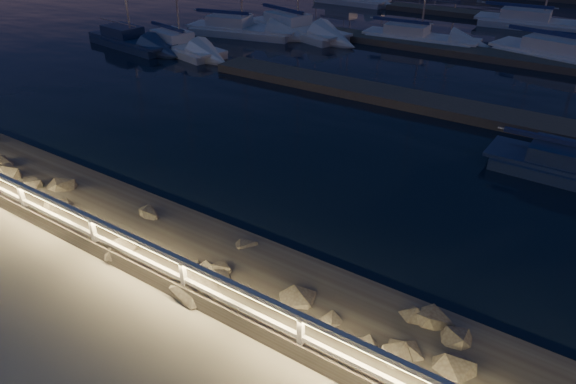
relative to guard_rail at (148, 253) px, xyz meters
The scene contains 11 objects.
ground 0.78m from the guard_rail, ahead, with size 400.00×400.00×0.00m, color gray.
harbor_water 31.27m from the guard_rail, 89.87° to the left, with size 400.00×440.00×0.60m.
guard_rail is the anchor object (origin of this frame).
floating_docks 32.52m from the guard_rail, 89.88° to the left, with size 22.00×36.00×0.40m.
sailboat_a 25.11m from the guard_rail, 140.09° to the left, with size 7.33×3.04×12.20m.
sailboat_b 23.32m from the guard_rail, 132.90° to the left, with size 7.45×3.67×12.24m.
sailboat_e 27.24m from the guard_rail, 124.31° to the left, with size 8.11×3.90×13.40m.
sailboat_f 27.96m from the guard_rail, 116.35° to the left, with size 8.83×4.76×14.51m.
sailboat_h 27.98m from the guard_rail, 79.44° to the left, with size 10.31×5.15×16.79m.
sailboat_j 27.57m from the guard_rail, 98.91° to the left, with size 7.60×2.77×12.70m.
sailboat_k 36.49m from the guard_rail, 87.82° to the left, with size 9.40×3.43×15.65m.
Camera 1 is at (7.71, -5.96, 7.64)m, focal length 32.00 mm.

